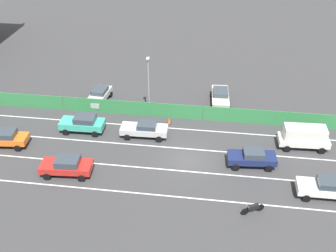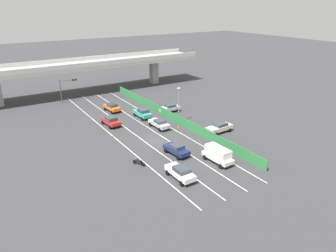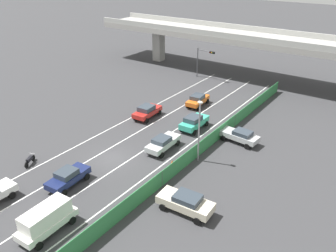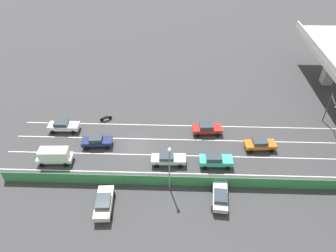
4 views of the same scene
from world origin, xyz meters
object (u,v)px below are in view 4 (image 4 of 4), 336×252
car_van_white (54,155)px  parked_wagon_silver (220,196)px  car_taxi_teal (215,160)px  car_sedan_red (207,128)px  motorcycle (106,118)px  traffic_cone (151,176)px  car_sedan_silver (168,159)px  parked_sedan_cream (104,203)px  car_sedan_navy (97,141)px  traffic_light (331,107)px  car_taxi_orange (260,144)px  car_sedan_white (63,126)px  street_lamp (169,165)px

car_van_white → parked_wagon_silver: 22.27m
car_taxi_teal → car_sedan_red: car_taxi_teal is taller
motorcycle → traffic_cone: size_ratio=2.71×
car_sedan_silver → motorcycle: bearing=-132.3°
car_sedan_red → parked_sedan_cream: size_ratio=0.95×
car_sedan_navy → car_taxi_teal: bearing=78.6°
traffic_light → parked_sedan_cream: bearing=-62.1°
car_van_white → car_taxi_orange: size_ratio=1.06×
car_taxi_teal → traffic_cone: size_ratio=6.70×
car_van_white → car_taxi_teal: (-0.14, 21.42, -0.30)m
car_sedan_silver → car_sedan_white: 17.31m
car_taxi_teal → car_sedan_silver: bearing=-90.7°
car_sedan_navy → traffic_light: size_ratio=0.86×
car_van_white → car_sedan_red: car_van_white is taller
car_van_white → car_sedan_white: size_ratio=1.04×
traffic_light → car_sedan_red: bearing=-82.7°
car_sedan_white → parked_sedan_cream: bearing=32.4°
car_taxi_orange → parked_wagon_silver: (9.42, -6.50, -0.03)m
street_lamp → car_sedan_white: bearing=-123.3°
parked_sedan_cream → parked_wagon_silver: size_ratio=1.06×
motorcycle → parked_wagon_silver: (15.33, 16.49, 0.40)m
car_taxi_orange → parked_sedan_cream: parked_sedan_cream is taller
car_sedan_navy → car_sedan_red: car_sedan_red is taller
car_van_white → car_taxi_orange: (-3.56, 27.99, -0.35)m
car_sedan_silver → traffic_cone: 3.37m
parked_wagon_silver → traffic_cone: bearing=-112.4°
car_van_white → street_lamp: (4.00, 15.45, 2.79)m
car_sedan_silver → street_lamp: bearing=4.1°
parked_sedan_cream → traffic_light: size_ratio=0.94×
car_sedan_red → car_sedan_navy: bearing=-77.9°
car_sedan_silver → traffic_light: 25.69m
car_van_white → motorcycle: bearing=152.2°
parked_sedan_cream → motorcycle: bearing=-169.8°
car_sedan_silver → car_sedan_white: bearing=-112.1°
car_taxi_teal → street_lamp: street_lamp is taller
motorcycle → street_lamp: size_ratio=0.27×
street_lamp → motorcycle: bearing=-142.2°
parked_sedan_cream → car_sedan_white: bearing=-147.6°
car_van_white → car_sedan_red: bearing=108.3°
parked_wagon_silver → car_sedan_silver: bearing=-133.8°
car_sedan_silver → traffic_light: traffic_light is taller
car_van_white → traffic_light: bearing=103.2°
street_lamp → traffic_cone: size_ratio=10.00×
car_sedan_navy → car_sedan_white: (-3.29, -5.78, 0.03)m
car_sedan_silver → motorcycle: (-9.25, -10.15, -0.40)m
traffic_cone → motorcycle: bearing=-145.7°
car_taxi_orange → street_lamp: bearing=-58.9°
car_van_white → parked_sedan_cream: bearing=47.8°
car_van_white → car_sedan_silver: 15.16m
car_sedan_silver → motorcycle: car_sedan_silver is taller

